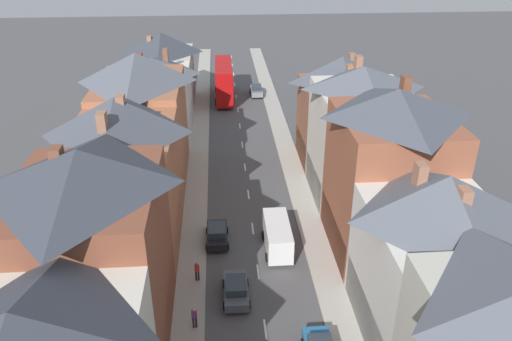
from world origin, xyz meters
TOP-DOWN VIEW (x-y plane):
  - pavement_left at (-5.10, 38.00)m, footprint 2.20×104.00m
  - pavement_right at (5.10, 38.00)m, footprint 2.20×104.00m
  - centre_line_dashes at (0.00, 36.00)m, footprint 0.14×97.80m
  - terrace_row_left at (-10.19, 22.80)m, footprint 8.00×75.82m
  - terrace_row_right at (10.19, 13.74)m, footprint 8.00×54.61m
  - double_decker_bus_lead at (-1.81, 59.04)m, footprint 2.74×10.80m
  - car_near_blue at (-3.10, 22.21)m, footprint 1.90×3.82m
  - car_parked_right_a at (-1.80, 15.19)m, footprint 1.90×3.85m
  - car_mid_black at (3.10, 60.25)m, footprint 1.90×4.16m
  - delivery_van at (1.80, 20.84)m, footprint 2.20×5.20m
  - pedestrian_mid_left at (-4.63, 12.41)m, footprint 0.36×0.22m
  - pedestrian_mid_right at (-4.60, 17.22)m, footprint 0.36×0.22m

SIDE VIEW (x-z plane):
  - centre_line_dashes at x=0.00m, z-range 0.00..0.01m
  - pavement_left at x=-5.10m, z-range 0.00..0.14m
  - pavement_right at x=5.10m, z-range 0.00..0.14m
  - car_near_blue at x=-3.10m, z-range 0.01..1.58m
  - car_parked_right_a at x=-1.80m, z-range 0.01..1.58m
  - car_mid_black at x=3.10m, z-range 0.01..1.62m
  - pedestrian_mid_left at x=-4.63m, z-range 0.23..1.84m
  - pedestrian_mid_right at x=-4.60m, z-range 0.23..1.84m
  - delivery_van at x=1.80m, z-range 0.13..2.54m
  - double_decker_bus_lead at x=-1.81m, z-range 0.17..5.47m
  - terrace_row_left at x=-10.19m, z-range -0.72..12.70m
  - terrace_row_right at x=10.19m, z-range -0.87..13.19m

